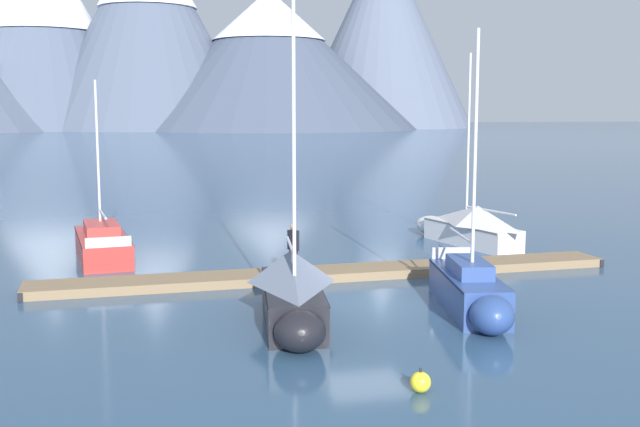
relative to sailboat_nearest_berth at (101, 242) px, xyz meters
name	(u,v)px	position (x,y,z in m)	size (l,w,h in m)	color
ground_plane	(366,305)	(8.06, -10.11, -0.58)	(700.00, 700.00, 0.00)	#2D4C6B
mountain_central_massif	(42,24)	(-25.85, 225.49, 31.89)	(64.11, 64.11, 61.17)	#4C566B
mountain_shoulder_ridge	(148,21)	(5.90, 218.99, 32.86)	(69.46, 69.46, 64.12)	#4C566B
mountain_east_summit	(269,58)	(42.85, 212.88, 21.75)	(93.13, 93.13, 43.32)	#424C60
mountain_rear_spur	(383,29)	(85.57, 229.23, 33.15)	(62.55, 62.55, 66.01)	slate
dock	(333,273)	(8.06, -6.11, -0.43)	(20.57, 2.52, 0.30)	#846B4C
sailboat_nearest_berth	(101,242)	(0.00, 0.00, 0.00)	(2.52, 7.46, 6.98)	#B2332D
sailboat_second_berth	(293,290)	(5.53, -11.55, 0.36)	(2.24, 5.99, 9.49)	black
sailboat_mid_dock_port	(471,291)	(10.72, -11.69, 0.08)	(2.27, 5.81, 8.03)	navy
sailboat_mid_dock_starboard	(468,225)	(15.44, -0.89, 0.26)	(2.84, 6.78, 8.22)	silver
person_on_dock	(293,245)	(6.59, -6.35, 0.68)	(0.37, 0.53, 1.69)	#232328
mooring_buoy_channel_marker	(420,382)	(7.08, -17.30, -0.36)	(0.44, 0.44, 0.52)	yellow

